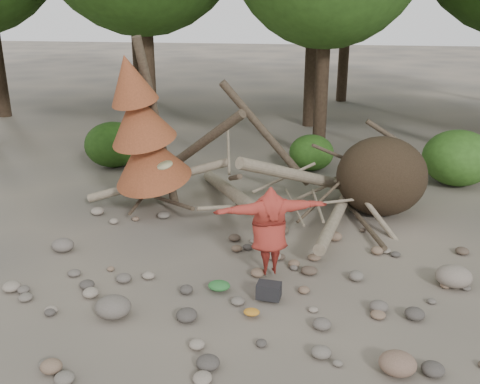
# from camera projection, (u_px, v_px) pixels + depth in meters

# --- Properties ---
(ground) EXTENTS (120.00, 120.00, 0.00)m
(ground) POSITION_uv_depth(u_px,v_px,m) (253.00, 292.00, 9.84)
(ground) COLOR #514C44
(ground) RESTS_ON ground
(deadfall_pile) EXTENTS (8.55, 5.24, 3.30)m
(deadfall_pile) POSITION_uv_depth(u_px,v_px,m) (357.00, 177.00, 13.16)
(deadfall_pile) COLOR #332619
(deadfall_pile) RESTS_ON ground
(dead_conifer) EXTENTS (2.06, 2.16, 4.35)m
(dead_conifer) POSITION_uv_depth(u_px,v_px,m) (143.00, 132.00, 12.72)
(dead_conifer) COLOR #4C3F30
(dead_conifer) RESTS_ON ground
(bush_left) EXTENTS (1.80, 1.80, 1.44)m
(bush_left) POSITION_uv_depth(u_px,v_px,m) (113.00, 144.00, 17.09)
(bush_left) COLOR #214512
(bush_left) RESTS_ON ground
(bush_mid) EXTENTS (1.40, 1.40, 1.12)m
(bush_mid) POSITION_uv_depth(u_px,v_px,m) (311.00, 153.00, 16.78)
(bush_mid) COLOR #2C5819
(bush_mid) RESTS_ON ground
(bush_right) EXTENTS (2.00, 2.00, 1.60)m
(bush_right) POSITION_uv_depth(u_px,v_px,m) (458.00, 158.00, 15.34)
(bush_right) COLOR #366820
(bush_right) RESTS_ON ground
(frisbee_thrower) EXTENTS (3.25, 1.31, 2.19)m
(frisbee_thrower) POSITION_uv_depth(u_px,v_px,m) (269.00, 230.00, 10.10)
(frisbee_thrower) COLOR maroon
(frisbee_thrower) RESTS_ON ground
(backpack) EXTENTS (0.45, 0.32, 0.28)m
(backpack) POSITION_uv_depth(u_px,v_px,m) (269.00, 294.00, 9.51)
(backpack) COLOR black
(backpack) RESTS_ON ground
(cloth_green) EXTENTS (0.41, 0.34, 0.15)m
(cloth_green) POSITION_uv_depth(u_px,v_px,m) (219.00, 288.00, 9.82)
(cloth_green) COLOR #29662D
(cloth_green) RESTS_ON ground
(cloth_orange) EXTENTS (0.28, 0.23, 0.10)m
(cloth_orange) POSITION_uv_depth(u_px,v_px,m) (252.00, 315.00, 9.04)
(cloth_orange) COLOR #B6731F
(cloth_orange) RESTS_ON ground
(boulder_front_left) EXTENTS (0.61, 0.55, 0.37)m
(boulder_front_left) POSITION_uv_depth(u_px,v_px,m) (113.00, 307.00, 9.01)
(boulder_front_left) COLOR #635B53
(boulder_front_left) RESTS_ON ground
(boulder_front_right) EXTENTS (0.54, 0.49, 0.32)m
(boulder_front_right) POSITION_uv_depth(u_px,v_px,m) (398.00, 363.00, 7.64)
(boulder_front_right) COLOR #7A5E4C
(boulder_front_right) RESTS_ON ground
(boulder_mid_right) EXTENTS (0.67, 0.60, 0.40)m
(boulder_mid_right) POSITION_uv_depth(u_px,v_px,m) (454.00, 276.00, 9.99)
(boulder_mid_right) COLOR gray
(boulder_mid_right) RESTS_ON ground
(boulder_mid_left) EXTENTS (0.47, 0.43, 0.28)m
(boulder_mid_left) POSITION_uv_depth(u_px,v_px,m) (63.00, 245.00, 11.40)
(boulder_mid_left) COLOR #675F57
(boulder_mid_left) RESTS_ON ground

